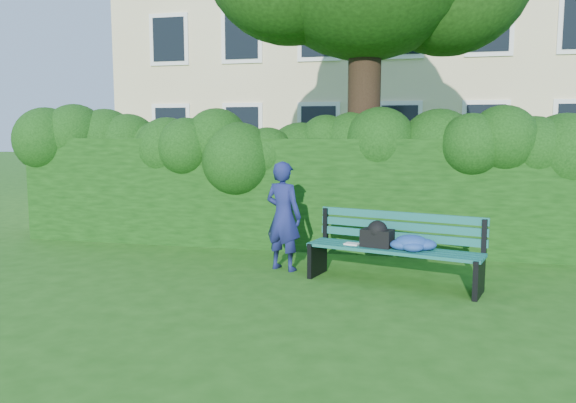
# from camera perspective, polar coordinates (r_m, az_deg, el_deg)

# --- Properties ---
(ground) EXTENTS (80.00, 80.00, 0.00)m
(ground) POSITION_cam_1_polar(r_m,az_deg,el_deg) (7.37, -1.05, -7.92)
(ground) COLOR #215514
(ground) RESTS_ON ground
(apartment_building) EXTENTS (16.00, 8.08, 12.00)m
(apartment_building) POSITION_cam_1_polar(r_m,az_deg,el_deg) (21.36, 8.46, 18.07)
(apartment_building) COLOR #CEBC8A
(apartment_building) RESTS_ON ground
(hedge) EXTENTS (10.00, 1.00, 1.80)m
(hedge) POSITION_cam_1_polar(r_m,az_deg,el_deg) (9.32, 2.20, 0.88)
(hedge) COLOR black
(hedge) RESTS_ON ground
(park_bench) EXTENTS (2.24, 1.11, 0.89)m
(park_bench) POSITION_cam_1_polar(r_m,az_deg,el_deg) (7.16, 10.93, -4.39)
(park_bench) COLOR #115547
(park_bench) RESTS_ON ground
(man_reading) EXTENTS (0.64, 0.54, 1.51)m
(man_reading) POSITION_cam_1_polar(r_m,az_deg,el_deg) (7.73, -0.48, -1.49)
(man_reading) COLOR navy
(man_reading) RESTS_ON ground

